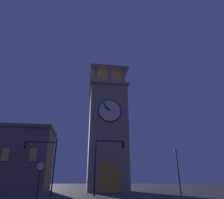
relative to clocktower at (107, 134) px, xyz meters
name	(u,v)px	position (x,y,z in m)	size (l,w,h in m)	color
ground_plane	(94,192)	(2.12, 1.99, -9.26)	(200.00, 200.00, 0.00)	#424247
clocktower	(107,134)	(0.00, 0.00, 0.00)	(6.91, 8.29, 23.50)	gray
adjacent_wing_building	(0,158)	(16.95, -0.09, -4.38)	(15.75, 7.31, 9.72)	#75665B
traffic_signal_near	(45,156)	(8.54, 8.31, -4.90)	(3.95, 0.41, 6.66)	black
traffic_signal_mid	(104,156)	(1.46, 10.63, -5.05)	(3.49, 0.41, 6.33)	black
street_lamp	(177,162)	(-7.69, 10.12, -5.54)	(0.44, 0.44, 5.36)	black
no_horn_sign	(40,170)	(7.22, 16.96, -6.86)	(0.78, 0.14, 3.06)	black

